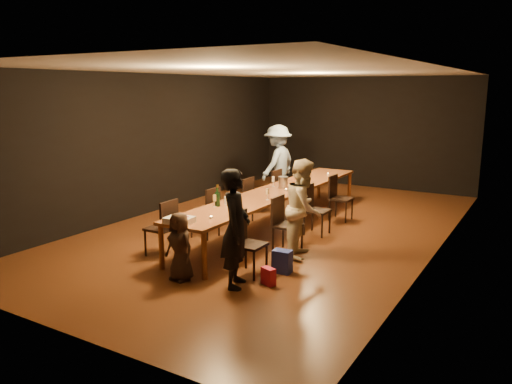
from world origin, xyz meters
The scene contains 30 objects.
ground centered at (0.00, 0.00, 0.00)m, with size 10.00×10.00×0.00m, color #4D2913.
room_shell centered at (0.00, 0.00, 2.08)m, with size 6.04×10.04×3.02m.
table centered at (0.00, 0.00, 0.70)m, with size 0.90×6.00×0.75m.
chair_right_0 centered at (0.85, -2.40, 0.47)m, with size 0.42×0.42×0.93m, color black, non-canonical shape.
chair_right_1 centered at (0.85, -1.20, 0.47)m, with size 0.42×0.42×0.93m, color black, non-canonical shape.
chair_right_2 centered at (0.85, 0.00, 0.47)m, with size 0.42×0.42×0.93m, color black, non-canonical shape.
chair_right_3 centered at (0.85, 1.20, 0.47)m, with size 0.42×0.42×0.93m, color black, non-canonical shape.
chair_left_0 centered at (-0.85, -2.40, 0.47)m, with size 0.42×0.42×0.93m, color black, non-canonical shape.
chair_left_1 centered at (-0.85, -1.20, 0.47)m, with size 0.42×0.42×0.93m, color black, non-canonical shape.
chair_left_2 centered at (-0.85, 0.00, 0.47)m, with size 0.42×0.42×0.93m, color black, non-canonical shape.
chair_left_3 centered at (-0.85, 1.20, 0.47)m, with size 0.42×0.42×0.93m, color black, non-canonical shape.
woman_birthday centered at (0.91, -2.87, 0.82)m, with size 0.60×0.39×1.64m, color black.
woman_tan centered at (1.15, -1.23, 0.80)m, with size 0.77×0.60×1.59m, color beige.
man_blue centered at (-1.15, 2.14, 0.92)m, with size 1.19×0.68×1.84m, color #91B5E1.
child centered at (0.11, -3.08, 0.49)m, with size 0.48×0.31×0.99m, color #3A2920.
gift_bag_red centered at (1.28, -2.61, 0.12)m, with size 0.21×0.11×0.25m, color red.
gift_bag_blue centered at (1.22, -2.09, 0.17)m, with size 0.27×0.18×0.34m, color #293CB4.
birthday_cake centered at (-0.09, -2.84, 0.79)m, with size 0.42×0.35×0.09m.
plate_stack centered at (-0.15, -1.41, 0.81)m, with size 0.21×0.21×0.12m, color white.
champagne_bottle centered at (-0.22, -1.68, 0.93)m, with size 0.09×0.09×0.37m, color black, non-canonical shape.
ice_bucket centered at (-0.05, 0.34, 0.86)m, with size 0.20×0.20×0.22m, color #B3B3B8.
wineglass_0 centered at (-0.24, -1.74, 0.85)m, with size 0.06×0.06×0.21m, color beige, non-canonical shape.
wineglass_1 centered at (0.25, -1.84, 0.85)m, with size 0.06×0.06×0.21m, color beige, non-canonical shape.
wineglass_2 centered at (-0.16, -1.33, 0.85)m, with size 0.06×0.06×0.21m, color silver, non-canonical shape.
wineglass_3 centered at (0.25, -0.83, 0.85)m, with size 0.06×0.06×0.21m, color beige, non-canonical shape.
wineglass_4 centered at (-0.26, 0.30, 0.85)m, with size 0.06×0.06×0.21m, color silver, non-canonical shape.
wineglass_5 centered at (0.12, 1.01, 0.85)m, with size 0.06×0.06×0.21m, color silver, non-canonical shape.
tealight_near centered at (0.15, -2.38, 0.77)m, with size 0.05×0.05×0.03m, color #B2B7B2.
tealight_mid centered at (0.15, 0.08, 0.77)m, with size 0.05×0.05×0.03m, color #B2B7B2.
tealight_far centered at (0.15, 2.15, 0.77)m, with size 0.05×0.05×0.03m, color #B2B7B2.
Camera 1 is at (4.49, -8.31, 2.68)m, focal length 35.00 mm.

